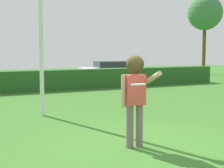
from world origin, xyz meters
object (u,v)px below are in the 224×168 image
(person, at_px, (135,88))
(frisbee, at_px, (138,84))
(parked_car_white, at_px, (113,70))
(oak_tree, at_px, (205,13))
(lamppost, at_px, (40,0))

(person, distance_m, frisbee, 0.47)
(person, xyz_separation_m, parked_car_white, (6.07, 13.27, -0.47))
(frisbee, distance_m, oak_tree, 22.05)
(frisbee, bearing_deg, oak_tree, 45.38)
(oak_tree, bearing_deg, person, -135.08)
(person, height_order, lamppost, lamppost)
(lamppost, distance_m, oak_tree, 19.48)
(frisbee, height_order, oak_tree, oak_tree)
(frisbee, xyz_separation_m, oak_tree, (15.28, 15.48, 3.61))
(person, relative_size, oak_tree, 0.28)
(lamppost, relative_size, parked_car_white, 1.36)
(frisbee, bearing_deg, parked_car_white, 65.50)
(parked_car_white, xyz_separation_m, oak_tree, (9.04, 1.79, 4.20))
(frisbee, height_order, lamppost, lamppost)
(person, bearing_deg, parked_car_white, 65.44)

